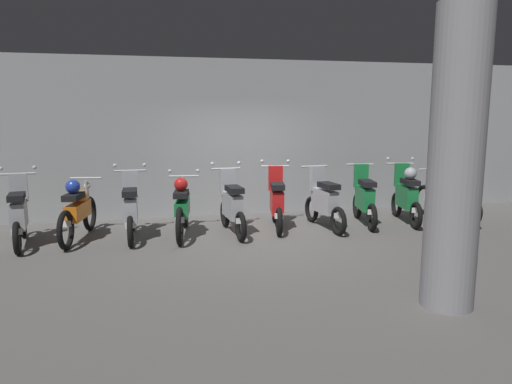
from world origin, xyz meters
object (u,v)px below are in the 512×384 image
(motorbike_slot_3, at_px, (182,207))
(motorbike_slot_6, at_px, (324,201))
(support_pillar, at_px, (456,161))
(motorbike_slot_8, at_px, (406,195))
(motorbike_slot_1, at_px, (78,210))
(motorbike_slot_2, at_px, (131,209))
(motorbike_slot_7, at_px, (364,198))
(motorbike_slot_0, at_px, (19,214))
(motorbike_slot_9, at_px, (445,197))
(motorbike_slot_4, at_px, (232,205))
(motorbike_slot_5, at_px, (277,201))

(motorbike_slot_3, relative_size, motorbike_slot_6, 1.16)
(support_pillar, bearing_deg, motorbike_slot_8, 66.17)
(motorbike_slot_1, relative_size, motorbike_slot_8, 1.16)
(motorbike_slot_2, relative_size, motorbike_slot_7, 1.01)
(motorbike_slot_1, relative_size, motorbike_slot_6, 1.15)
(motorbike_slot_0, height_order, motorbike_slot_7, motorbike_slot_0)
(motorbike_slot_0, distance_m, motorbike_slot_6, 5.39)
(motorbike_slot_0, relative_size, motorbike_slot_8, 1.00)
(motorbike_slot_0, height_order, motorbike_slot_9, motorbike_slot_0)
(motorbike_slot_1, height_order, motorbike_slot_6, motorbike_slot_6)
(motorbike_slot_2, relative_size, motorbike_slot_4, 1.00)
(motorbike_slot_6, bearing_deg, motorbike_slot_8, 3.36)
(motorbike_slot_6, bearing_deg, motorbike_slot_3, 179.77)
(motorbike_slot_1, height_order, motorbike_slot_5, motorbike_slot_5)
(motorbike_slot_4, xyz_separation_m, motorbike_slot_5, (0.91, 0.22, 0.00))
(motorbike_slot_0, bearing_deg, motorbike_slot_7, 1.77)
(motorbike_slot_4, distance_m, motorbike_slot_5, 0.93)
(motorbike_slot_2, bearing_deg, motorbike_slot_7, 1.68)
(motorbike_slot_6, xyz_separation_m, motorbike_slot_8, (1.80, 0.11, 0.04))
(motorbike_slot_1, relative_size, motorbike_slot_9, 1.00)
(motorbike_slot_2, height_order, motorbike_slot_7, motorbike_slot_2)
(motorbike_slot_4, bearing_deg, motorbike_slot_5, 13.62)
(motorbike_slot_0, height_order, motorbike_slot_4, same)
(motorbike_slot_6, relative_size, motorbike_slot_7, 1.01)
(motorbike_slot_7, height_order, motorbike_slot_8, motorbike_slot_8)
(motorbike_slot_1, xyz_separation_m, motorbike_slot_5, (3.60, 0.05, 0.00))
(motorbike_slot_0, bearing_deg, motorbike_slot_5, 2.91)
(motorbike_slot_3, bearing_deg, motorbike_slot_5, 5.40)
(motorbike_slot_0, distance_m, support_pillar, 6.74)
(motorbike_slot_1, xyz_separation_m, motorbike_slot_3, (1.80, -0.12, 0.00))
(motorbike_slot_8, bearing_deg, motorbike_slot_4, -177.69)
(motorbike_slot_2, relative_size, motorbike_slot_5, 1.01)
(motorbike_slot_4, bearing_deg, motorbike_slot_6, 1.24)
(motorbike_slot_1, distance_m, motorbike_slot_6, 4.48)
(motorbike_slot_3, height_order, motorbike_slot_9, motorbike_slot_3)
(motorbike_slot_5, bearing_deg, motorbike_slot_0, -177.09)
(motorbike_slot_9, bearing_deg, motorbike_slot_4, -178.19)
(motorbike_slot_6, bearing_deg, motorbike_slot_5, 168.45)
(support_pillar, bearing_deg, motorbike_slot_6, 90.77)
(motorbike_slot_1, xyz_separation_m, motorbike_slot_8, (6.29, -0.02, 0.04))
(motorbike_slot_8, bearing_deg, motorbike_slot_9, -0.22)
(motorbike_slot_3, height_order, support_pillar, support_pillar)
(motorbike_slot_2, relative_size, motorbike_slot_3, 0.86)
(motorbike_slot_6, bearing_deg, motorbike_slot_9, 2.18)
(motorbike_slot_3, bearing_deg, motorbike_slot_2, 179.74)
(motorbike_slot_7, bearing_deg, motorbike_slot_8, -2.62)
(motorbike_slot_3, xyz_separation_m, motorbike_slot_9, (5.38, 0.09, -0.04))
(motorbike_slot_9, height_order, support_pillar, support_pillar)
(motorbike_slot_5, height_order, motorbike_slot_7, motorbike_slot_5)
(motorbike_slot_0, bearing_deg, motorbike_slot_8, 1.22)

